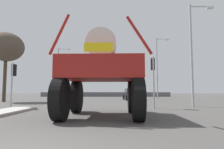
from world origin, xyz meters
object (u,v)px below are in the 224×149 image
at_px(streetlight_near_right, 193,49).
at_px(traffic_signal_near_right, 153,71).
at_px(sedan_ahead, 131,95).
at_px(streetlight_far_left, 59,70).
at_px(streetlight_far_right, 158,65).
at_px(oversize_sprayer, 102,74).
at_px(bare_tree_left, 6,47).
at_px(traffic_signal_near_left, 13,75).

bearing_deg(streetlight_near_right, traffic_signal_near_right, -157.34).
bearing_deg(sedan_ahead, streetlight_far_left, 58.65).
distance_m(traffic_signal_near_right, streetlight_far_right, 14.58).
bearing_deg(streetlight_near_right, streetlight_far_left, 133.33).
height_order(oversize_sprayer, sedan_ahead, oversize_sprayer).
distance_m(oversize_sprayer, streetlight_far_right, 19.53).
bearing_deg(streetlight_near_right, bare_tree_left, 161.61).
relative_size(streetlight_far_left, streetlight_far_right, 0.93).
relative_size(sedan_ahead, bare_tree_left, 0.54).
distance_m(traffic_signal_near_right, streetlight_far_left, 21.41).
height_order(streetlight_near_right, streetlight_far_right, streetlight_far_right).
relative_size(streetlight_near_right, streetlight_far_right, 0.91).
bearing_deg(oversize_sprayer, bare_tree_left, 45.80).
height_order(traffic_signal_near_left, streetlight_far_right, streetlight_far_right).
height_order(oversize_sprayer, bare_tree_left, bare_tree_left).
bearing_deg(traffic_signal_near_left, sedan_ahead, 51.85).
bearing_deg(streetlight_near_right, sedan_ahead, 110.41).
relative_size(sedan_ahead, traffic_signal_near_right, 1.17).
height_order(traffic_signal_near_left, traffic_signal_near_right, traffic_signal_near_right).
bearing_deg(oversize_sprayer, streetlight_far_left, 22.35).
xyz_separation_m(oversize_sprayer, traffic_signal_near_left, (-6.59, 4.10, 0.27)).
bearing_deg(sedan_ahead, traffic_signal_near_right, 177.18).
relative_size(oversize_sprayer, streetlight_near_right, 0.62).
height_order(sedan_ahead, traffic_signal_near_right, traffic_signal_near_right).
distance_m(oversize_sprayer, streetlight_near_right, 9.14).
xyz_separation_m(traffic_signal_near_right, bare_tree_left, (-14.91, 7.58, 3.45)).
bearing_deg(sedan_ahead, traffic_signal_near_left, 136.87).
distance_m(traffic_signal_near_left, streetlight_far_right, 19.58).
bearing_deg(streetlight_near_right, oversize_sprayer, -140.92).
bearing_deg(traffic_signal_near_left, streetlight_far_left, 96.17).
distance_m(oversize_sprayer, sedan_ahead, 16.48).
bearing_deg(streetlight_far_left, bare_tree_left, -106.81).
xyz_separation_m(sedan_ahead, traffic_signal_near_left, (-9.48, -12.07, 1.63)).
relative_size(streetlight_far_left, bare_tree_left, 1.06).
bearing_deg(streetlight_far_right, streetlight_far_left, 166.26).
bearing_deg(traffic_signal_near_right, streetlight_near_right, 22.66).
xyz_separation_m(oversize_sprayer, bare_tree_left, (-11.57, 11.67, 4.03)).
xyz_separation_m(traffic_signal_near_left, streetlight_far_left, (-1.92, 17.72, 2.27)).
xyz_separation_m(oversize_sprayer, sedan_ahead, (2.89, 16.17, -1.36)).
bearing_deg(streetlight_far_left, streetlight_near_right, -46.67).
xyz_separation_m(sedan_ahead, traffic_signal_near_right, (0.46, -12.07, 1.94)).
height_order(oversize_sprayer, streetlight_far_right, streetlight_far_right).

